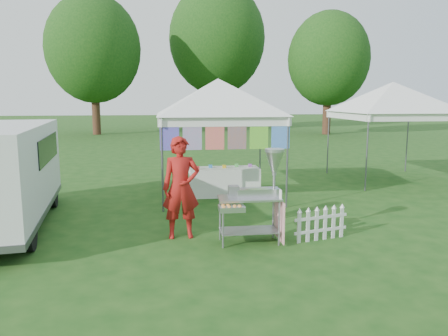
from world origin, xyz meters
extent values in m
plane|color=#184413|center=(0.00, 0.00, 0.00)|extent=(120.00, 120.00, 0.00)
cylinder|color=#59595E|center=(-1.42, 2.08, 1.05)|extent=(0.04, 0.04, 2.10)
cylinder|color=#59595E|center=(1.42, 2.08, 1.05)|extent=(0.04, 0.04, 2.10)
cylinder|color=#59595E|center=(-1.42, 4.92, 1.05)|extent=(0.04, 0.04, 2.10)
cylinder|color=#59595E|center=(1.42, 4.92, 1.05)|extent=(0.04, 0.04, 2.10)
cube|color=white|center=(0.00, 2.08, 2.00)|extent=(3.00, 0.03, 0.22)
cube|color=white|center=(0.00, 4.92, 2.00)|extent=(3.00, 0.03, 0.22)
pyramid|color=white|center=(0.00, 3.50, 3.00)|extent=(4.24, 4.24, 0.90)
cylinder|color=#59595E|center=(0.00, 2.08, 2.08)|extent=(3.00, 0.03, 0.03)
cube|color=purple|center=(-1.25, 2.08, 1.73)|extent=(0.42, 0.01, 0.70)
cube|color=#32BEB0|center=(-0.75, 2.08, 1.73)|extent=(0.42, 0.01, 0.70)
cube|color=#DD1B87|center=(-0.25, 2.08, 1.73)|extent=(0.42, 0.01, 0.70)
cube|color=orange|center=(0.25, 2.08, 1.73)|extent=(0.42, 0.01, 0.70)
cube|color=green|center=(0.75, 2.08, 1.73)|extent=(0.42, 0.01, 0.70)
cube|color=#183CC3|center=(1.25, 2.08, 1.73)|extent=(0.42, 0.01, 0.70)
cylinder|color=#59595E|center=(4.08, 3.58, 1.05)|extent=(0.04, 0.04, 2.10)
cylinder|color=#59595E|center=(4.08, 6.42, 1.05)|extent=(0.04, 0.04, 2.10)
cylinder|color=#59595E|center=(6.92, 6.42, 1.05)|extent=(0.04, 0.04, 2.10)
cube|color=white|center=(5.50, 3.58, 2.00)|extent=(3.00, 0.03, 0.22)
cube|color=white|center=(5.50, 6.42, 2.00)|extent=(3.00, 0.03, 0.22)
pyramid|color=white|center=(5.50, 5.00, 3.00)|extent=(4.24, 4.24, 0.90)
cylinder|color=#59595E|center=(5.50, 3.58, 2.08)|extent=(3.00, 0.03, 0.03)
cylinder|color=#3A1E15|center=(-6.00, 24.00, 1.98)|extent=(0.56, 0.56, 3.96)
ellipsoid|color=#2C5818|center=(-6.00, 24.00, 5.85)|extent=(6.40, 6.40, 7.36)
cylinder|color=#3A1E15|center=(3.00, 28.00, 2.42)|extent=(0.56, 0.56, 4.84)
ellipsoid|color=#2C5818|center=(3.00, 28.00, 7.15)|extent=(7.60, 7.60, 8.74)
cylinder|color=#3A1E15|center=(10.00, 22.00, 1.76)|extent=(0.56, 0.56, 3.52)
ellipsoid|color=#2C5818|center=(10.00, 22.00, 5.20)|extent=(5.60, 5.60, 6.44)
cylinder|color=gray|center=(-0.42, -0.48, 0.40)|extent=(0.04, 0.04, 0.80)
cylinder|color=gray|center=(0.55, -0.50, 0.40)|extent=(0.04, 0.04, 0.80)
cylinder|color=gray|center=(-0.41, -0.05, 0.40)|extent=(0.04, 0.04, 0.80)
cylinder|color=gray|center=(0.56, -0.06, 0.40)|extent=(0.04, 0.04, 0.80)
cube|color=gray|center=(0.07, -0.27, 0.22)|extent=(1.02, 0.52, 0.01)
cube|color=#B7B7BC|center=(0.07, -0.27, 0.80)|extent=(1.08, 0.55, 0.04)
cube|color=#B7B7BC|center=(0.23, -0.23, 0.89)|extent=(0.76, 0.23, 0.13)
cube|color=gray|center=(-0.20, -0.23, 0.92)|extent=(0.18, 0.20, 0.20)
cylinder|color=gray|center=(0.52, -0.23, 1.20)|extent=(0.05, 0.05, 0.80)
cone|color=#B7B7BC|center=(0.52, -0.23, 1.43)|extent=(0.33, 0.33, 0.36)
cylinder|color=#B7B7BC|center=(0.52, -0.23, 1.62)|extent=(0.34, 0.34, 0.05)
cube|color=#B7B7BC|center=(-0.29, -0.61, 0.71)|extent=(0.43, 0.27, 0.09)
cube|color=pink|center=(0.62, -0.28, 0.40)|extent=(0.03, 0.67, 0.72)
cube|color=white|center=(0.56, -0.53, 0.91)|extent=(0.02, 0.13, 0.16)
imported|color=maroon|center=(-1.09, 0.20, 0.92)|extent=(0.69, 0.47, 1.84)
cube|color=silver|center=(-4.88, 3.27, 0.76)|extent=(1.88, 0.87, 0.86)
cube|color=black|center=(-3.75, 1.91, 1.48)|extent=(0.31, 2.61, 0.52)
cube|color=black|center=(-4.92, 3.62, 1.48)|extent=(1.61, 0.21, 0.52)
cylinder|color=black|center=(-3.64, -0.19, 0.32)|extent=(0.28, 0.67, 0.65)
cylinder|color=black|center=(-3.98, 2.84, 0.32)|extent=(0.28, 0.67, 0.65)
cube|color=silver|center=(0.93, -0.43, 0.28)|extent=(0.07, 0.04, 0.56)
cube|color=silver|center=(1.11, -0.38, 0.28)|extent=(0.07, 0.04, 0.56)
cube|color=silver|center=(1.28, -0.34, 0.28)|extent=(0.07, 0.04, 0.56)
cube|color=silver|center=(1.46, -0.29, 0.28)|extent=(0.07, 0.04, 0.56)
cube|color=silver|center=(1.63, -0.25, 0.28)|extent=(0.07, 0.04, 0.56)
cube|color=silver|center=(1.80, -0.20, 0.28)|extent=(0.07, 0.04, 0.56)
cube|color=silver|center=(1.37, -0.31, 0.18)|extent=(1.05, 0.29, 0.05)
cube|color=silver|center=(1.37, -0.31, 0.42)|extent=(1.05, 0.29, 0.05)
cube|color=white|center=(0.16, 3.53, 0.36)|extent=(1.80, 0.70, 0.73)
camera|label=1|loc=(-1.38, -7.52, 2.51)|focal=35.00mm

